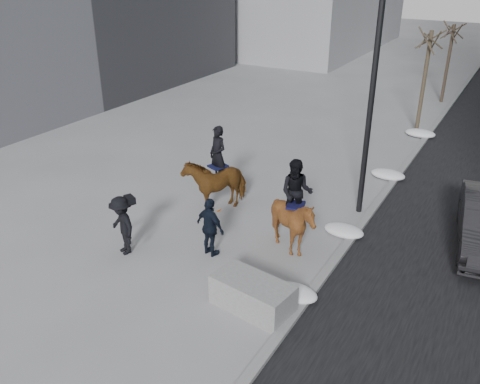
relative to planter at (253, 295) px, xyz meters
The scene contains 11 objects.
ground 2.59m from the planter, 140.68° to the left, with size 120.00×120.00×0.00m, color gray.
curb 11.67m from the planter, 84.97° to the left, with size 0.25×90.00×0.12m, color gray.
planter is the anchor object (origin of this frame).
tree_near 15.74m from the planter, 88.45° to the left, with size 1.20×1.20×5.23m, color #362A20, non-canonical shape.
tree_far 22.03m from the planter, 88.90° to the left, with size 1.20×1.20×4.76m, color #3A2F22, non-canonical shape.
mounted_left 5.58m from the planter, 131.37° to the left, with size 1.71×2.38×2.81m.
mounted_right 2.96m from the planter, 95.33° to the left, with size 1.85×1.98×2.78m.
feeder 2.73m from the planter, 144.90° to the left, with size 1.10×0.98×1.75m.
camera_crew 4.45m from the planter, behind, with size 1.30×1.07×1.75m.
lamppost 7.72m from the planter, 84.23° to the left, with size 0.25×1.42×9.09m.
snow_piles 8.42m from the planter, 85.07° to the left, with size 1.37×14.90×0.35m.
Camera 1 is at (6.69, -10.38, 7.85)m, focal length 38.00 mm.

